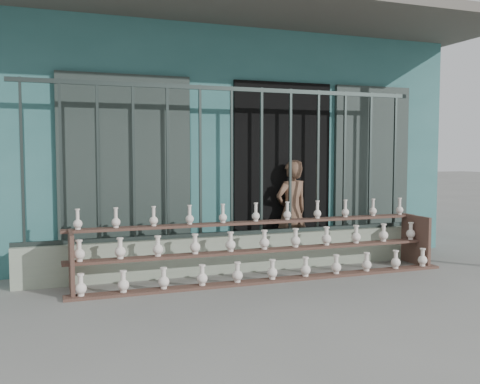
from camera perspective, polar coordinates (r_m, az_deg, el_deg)
name	(u,v)px	position (r m, az deg, el deg)	size (l,w,h in m)	color
ground	(274,298)	(5.45, 3.68, -11.27)	(60.00, 60.00, 0.00)	slate
workshop_building	(176,143)	(9.29, -6.85, 5.17)	(7.40, 6.60, 3.21)	#326A69
parapet_wall	(232,253)	(6.58, -0.90, -6.57)	(5.00, 0.20, 0.45)	#95A38B
security_fence	(232,162)	(6.47, -0.91, 3.26)	(5.00, 0.04, 1.80)	#283330
shelf_rack	(264,247)	(6.27, 2.60, -5.87)	(4.50, 0.68, 0.85)	brown
elderly_woman	(292,211)	(7.18, 5.53, -2.03)	(0.50, 0.33, 1.36)	brown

